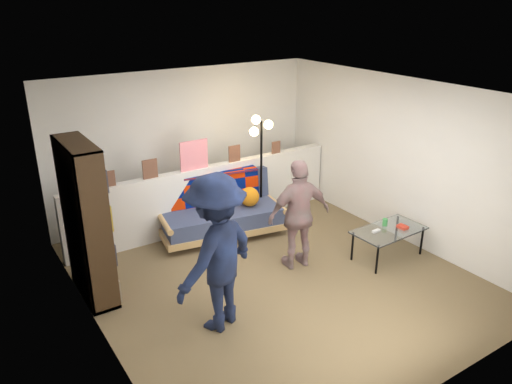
# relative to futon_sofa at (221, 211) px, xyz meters

# --- Properties ---
(ground) EXTENTS (5.00, 5.00, 0.00)m
(ground) POSITION_rel_futon_sofa_xyz_m (-0.05, -1.46, -0.37)
(ground) COLOR brown
(ground) RESTS_ON ground
(room_shell) EXTENTS (4.60, 5.05, 2.45)m
(room_shell) POSITION_rel_futon_sofa_xyz_m (-0.05, -0.99, 1.30)
(room_shell) COLOR silver
(room_shell) RESTS_ON ground
(half_wall_ledge) EXTENTS (4.45, 0.15, 1.00)m
(half_wall_ledge) POSITION_rel_futon_sofa_xyz_m (-0.05, 0.34, 0.13)
(half_wall_ledge) COLOR silver
(half_wall_ledge) RESTS_ON ground
(ledge_decor) EXTENTS (2.97, 0.02, 0.45)m
(ledge_decor) POSITION_rel_futon_sofa_xyz_m (-0.28, 0.32, 0.80)
(ledge_decor) COLOR brown
(ledge_decor) RESTS_ON half_wall_ledge
(futon_sofa) EXTENTS (1.99, 1.18, 0.80)m
(futon_sofa) POSITION_rel_futon_sofa_xyz_m (0.00, 0.00, 0.00)
(futon_sofa) COLOR tan
(futon_sofa) RESTS_ON ground
(bookshelf) EXTENTS (0.32, 0.97, 1.94)m
(bookshelf) POSITION_rel_futon_sofa_xyz_m (-2.14, -0.60, 0.53)
(bookshelf) COLOR #332011
(bookshelf) RESTS_ON ground
(coffee_table) EXTENTS (1.04, 0.60, 0.53)m
(coffee_table) POSITION_rel_futon_sofa_xyz_m (1.58, -1.93, 0.02)
(coffee_table) COLOR black
(coffee_table) RESTS_ON ground
(floor_lamp) EXTENTS (0.41, 0.34, 1.74)m
(floor_lamp) POSITION_rel_futon_sofa_xyz_m (0.74, 0.04, 0.86)
(floor_lamp) COLOR black
(floor_lamp) RESTS_ON ground
(person_left) EXTENTS (1.32, 1.06, 1.78)m
(person_left) POSITION_rel_futon_sofa_xyz_m (-1.15, -1.97, 0.52)
(person_left) COLOR black
(person_left) RESTS_ON ground
(person_right) EXTENTS (0.93, 0.51, 1.50)m
(person_right) POSITION_rel_futon_sofa_xyz_m (0.39, -1.42, 0.38)
(person_right) COLOR tan
(person_right) RESTS_ON ground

